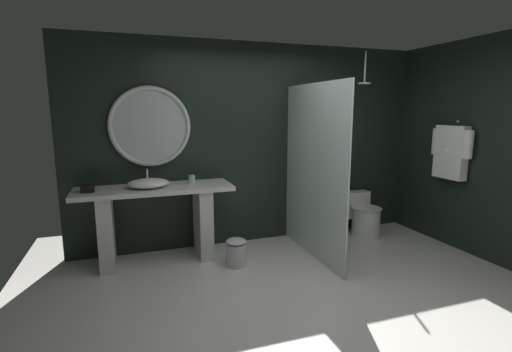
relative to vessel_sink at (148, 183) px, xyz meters
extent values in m
plane|color=silver|center=(1.43, -1.52, -0.94)|extent=(5.76, 5.76, 0.00)
cube|color=black|center=(1.43, 0.38, 0.36)|extent=(4.80, 0.10, 2.60)
cube|color=black|center=(3.78, -0.76, 0.36)|extent=(0.10, 2.47, 2.60)
cube|color=silver|center=(0.07, 0.02, -0.08)|extent=(1.75, 0.58, 0.05)
cube|color=silver|center=(-0.48, 0.02, -0.52)|extent=(0.16, 0.49, 0.84)
cube|color=silver|center=(0.61, 0.02, -0.52)|extent=(0.16, 0.49, 0.84)
ellipsoid|color=white|center=(0.00, 0.00, 0.00)|extent=(0.46, 0.38, 0.10)
cylinder|color=silver|center=(0.00, 0.17, 0.04)|extent=(0.02, 0.02, 0.19)
cylinder|color=silver|center=(0.00, 0.11, 0.13)|extent=(0.02, 0.13, 0.02)
cylinder|color=silver|center=(0.50, 0.07, 0.00)|extent=(0.07, 0.07, 0.10)
cube|color=black|center=(-0.63, -0.02, -0.01)|extent=(0.13, 0.13, 0.08)
torus|color=silver|center=(0.07, 0.29, 0.62)|extent=(0.95, 0.05, 0.95)
cylinder|color=#B2BCC1|center=(0.07, 0.30, 0.62)|extent=(0.86, 0.01, 0.86)
cube|color=silver|center=(1.86, -0.42, 0.09)|extent=(0.02, 1.50, 2.06)
cylinder|color=silver|center=(2.78, -0.02, 1.36)|extent=(0.02, 0.02, 0.40)
cylinder|color=silver|center=(2.78, -0.02, 1.15)|extent=(0.16, 0.16, 0.02)
sphere|color=silver|center=(3.71, -0.70, 0.67)|extent=(0.04, 0.04, 0.04)
cube|color=white|center=(3.64, -0.70, 0.29)|extent=(0.12, 0.43, 0.67)
cylinder|color=white|center=(3.64, -0.94, 0.41)|extent=(0.11, 0.11, 0.34)
cylinder|color=white|center=(3.64, -0.46, 0.41)|extent=(0.11, 0.11, 0.34)
sphere|color=white|center=(3.56, -0.70, 0.32)|extent=(0.07, 0.07, 0.07)
cylinder|color=white|center=(2.90, -0.06, -0.74)|extent=(0.38, 0.38, 0.40)
ellipsoid|color=white|center=(2.90, -0.06, -0.52)|extent=(0.40, 0.44, 0.02)
cube|color=white|center=(2.90, 0.22, -0.54)|extent=(0.39, 0.17, 0.38)
cylinder|color=silver|center=(0.90, -0.43, -0.81)|extent=(0.23, 0.23, 0.26)
ellipsoid|color=silver|center=(0.90, -0.43, -0.65)|extent=(0.23, 0.23, 0.07)
camera|label=1|loc=(-0.20, -4.28, 0.82)|focal=26.10mm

